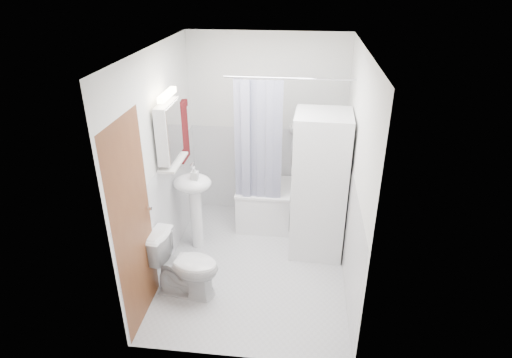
# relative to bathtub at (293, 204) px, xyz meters

# --- Properties ---
(floor) EXTENTS (2.60, 2.60, 0.00)m
(floor) POSITION_rel_bathtub_xyz_m (-0.38, -0.92, -0.30)
(floor) COLOR #B4B3B8
(floor) RESTS_ON ground
(room_walls) EXTENTS (2.60, 2.60, 2.60)m
(room_walls) POSITION_rel_bathtub_xyz_m (-0.38, -0.92, 1.19)
(room_walls) COLOR silver
(room_walls) RESTS_ON ground
(wainscot) EXTENTS (1.98, 2.58, 2.58)m
(wainscot) POSITION_rel_bathtub_xyz_m (-0.38, -0.63, 0.30)
(wainscot) COLOR white
(wainscot) RESTS_ON ground
(door) EXTENTS (0.05, 2.00, 2.00)m
(door) POSITION_rel_bathtub_xyz_m (-1.33, -1.47, 0.70)
(door) COLOR brown
(door) RESTS_ON ground
(bathtub) EXTENTS (1.42, 0.68, 0.54)m
(bathtub) POSITION_rel_bathtub_xyz_m (0.00, 0.00, 0.00)
(bathtub) COLOR white
(bathtub) RESTS_ON ground
(tub_spout) EXTENTS (0.04, 0.12, 0.04)m
(tub_spout) POSITION_rel_bathtub_xyz_m (0.20, 0.33, 0.57)
(tub_spout) COLOR silver
(tub_spout) RESTS_ON room_walls
(curtain_rod) EXTENTS (1.60, 0.02, 0.02)m
(curtain_rod) POSITION_rel_bathtub_xyz_m (0.00, -0.28, 1.70)
(curtain_rod) COLOR silver
(curtain_rod) RESTS_ON room_walls
(shower_curtain) EXTENTS (0.55, 0.02, 1.45)m
(shower_curtain) POSITION_rel_bathtub_xyz_m (-0.43, -0.28, 0.95)
(shower_curtain) COLOR #141747
(shower_curtain) RESTS_ON curtain_rod
(sink) EXTENTS (0.44, 0.37, 1.04)m
(sink) POSITION_rel_bathtub_xyz_m (-1.13, -0.61, 0.40)
(sink) COLOR white
(sink) RESTS_ON ground
(medicine_cabinet) EXTENTS (0.13, 0.50, 0.71)m
(medicine_cabinet) POSITION_rel_bathtub_xyz_m (-1.29, -0.82, 1.27)
(medicine_cabinet) COLOR white
(medicine_cabinet) RESTS_ON room_walls
(shelf) EXTENTS (0.18, 0.54, 0.02)m
(shelf) POSITION_rel_bathtub_xyz_m (-1.27, -0.82, 0.90)
(shelf) COLOR silver
(shelf) RESTS_ON room_walls
(shower_caddy) EXTENTS (0.22, 0.06, 0.02)m
(shower_caddy) POSITION_rel_bathtub_xyz_m (0.25, 0.32, 0.85)
(shower_caddy) COLOR silver
(shower_caddy) RESTS_ON room_walls
(towel) EXTENTS (0.07, 0.30, 0.73)m
(towel) POSITION_rel_bathtub_xyz_m (-1.32, -0.22, 1.04)
(towel) COLOR #591419
(towel) RESTS_ON room_walls
(washer_dryer) EXTENTS (0.63, 0.62, 1.70)m
(washer_dryer) POSITION_rel_bathtub_xyz_m (0.30, -0.51, 0.55)
(washer_dryer) COLOR white
(washer_dryer) RESTS_ON ground
(toilet) EXTENTS (0.75, 0.48, 0.69)m
(toilet) POSITION_rel_bathtub_xyz_m (-1.03, -1.45, 0.04)
(toilet) COLOR white
(toilet) RESTS_ON ground
(soap_pump) EXTENTS (0.08, 0.17, 0.08)m
(soap_pump) POSITION_rel_bathtub_xyz_m (-1.09, -0.67, 0.65)
(soap_pump) COLOR gray
(soap_pump) RESTS_ON sink
(shelf_bottle) EXTENTS (0.07, 0.18, 0.07)m
(shelf_bottle) POSITION_rel_bathtub_xyz_m (-1.27, -0.97, 0.95)
(shelf_bottle) COLOR gray
(shelf_bottle) RESTS_ON shelf
(shelf_cup) EXTENTS (0.10, 0.09, 0.10)m
(shelf_cup) POSITION_rel_bathtub_xyz_m (-1.27, -0.70, 0.96)
(shelf_cup) COLOR gray
(shelf_cup) RESTS_ON shelf
(shampoo_a) EXTENTS (0.13, 0.17, 0.13)m
(shampoo_a) POSITION_rel_bathtub_xyz_m (-0.03, 0.32, 0.93)
(shampoo_a) COLOR gray
(shampoo_a) RESTS_ON shower_caddy
(shampoo_b) EXTENTS (0.08, 0.21, 0.08)m
(shampoo_b) POSITION_rel_bathtub_xyz_m (0.09, 0.32, 0.90)
(shampoo_b) COLOR #2A66AB
(shampoo_b) RESTS_ON shower_caddy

